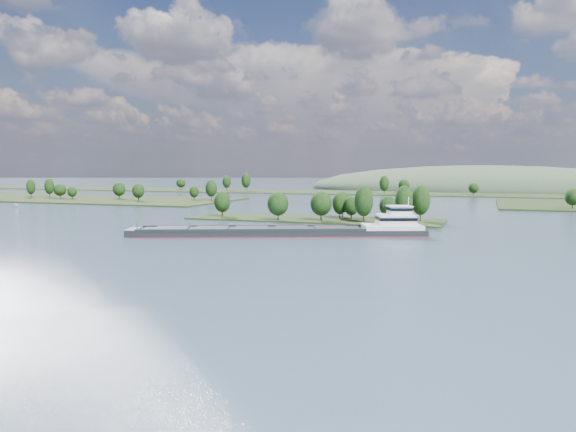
% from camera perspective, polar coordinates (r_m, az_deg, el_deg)
% --- Properties ---
extents(ground, '(1800.00, 1800.00, 0.00)m').
position_cam_1_polar(ground, '(166.73, -3.32, -2.28)').
color(ground, '#324857').
rests_on(ground, ground).
extents(tree_island, '(100.00, 30.85, 15.04)m').
position_cam_1_polar(tree_island, '(219.57, 4.30, 0.60)').
color(tree_island, black).
rests_on(tree_island, ground).
extents(left_bank, '(300.00, 80.00, 15.99)m').
position_cam_1_polar(left_bank, '(414.53, -25.53, 1.79)').
color(left_bank, black).
rests_on(left_bank, ground).
extents(back_shoreline, '(900.00, 60.00, 16.18)m').
position_cam_1_polar(back_shoreline, '(436.34, 12.11, 2.29)').
color(back_shoreline, black).
rests_on(back_shoreline, ground).
extents(hill_west, '(320.00, 160.00, 44.00)m').
position_cam_1_polar(hill_west, '(532.79, 19.07, 2.54)').
color(hill_west, '#344630').
rests_on(hill_west, ground).
extents(cargo_barge, '(89.71, 43.30, 12.44)m').
position_cam_1_polar(cargo_barge, '(174.22, 1.10, -1.43)').
color(cargo_barge, black).
rests_on(cargo_barge, ground).
extents(motorboat, '(5.99, 5.28, 2.26)m').
position_cam_1_polar(motorboat, '(321.32, -25.89, 0.99)').
color(motorboat, silver).
rests_on(motorboat, ground).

